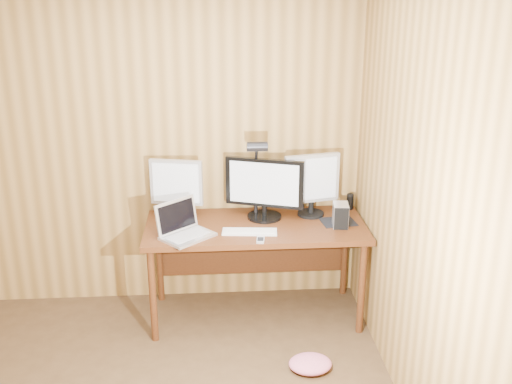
{
  "coord_description": "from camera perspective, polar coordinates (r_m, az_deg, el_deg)",
  "views": [
    {
      "loc": [
        0.65,
        -2.39,
        2.42
      ],
      "look_at": [
        0.93,
        1.58,
        1.02
      ],
      "focal_mm": 42.0,
      "sensor_mm": 36.0,
      "label": 1
    }
  ],
  "objects": [
    {
      "name": "hard_drive",
      "position": [
        4.35,
        8.05,
        -2.2
      ],
      "size": [
        0.12,
        0.17,
        0.17
      ],
      "rotation": [
        0.0,
        0.0,
        -0.12
      ],
      "color": "silver",
      "rests_on": "desk"
    },
    {
      "name": "desk_lamp",
      "position": [
        4.35,
        0.05,
        2.38
      ],
      "size": [
        0.15,
        0.21,
        0.65
      ],
      "rotation": [
        0.0,
        0.0,
        -0.22
      ],
      "color": "black",
      "rests_on": "desk"
    },
    {
      "name": "laptop",
      "position": [
        4.19,
        -6.96,
        -3.4
      ],
      "size": [
        0.43,
        0.42,
        0.24
      ],
      "rotation": [
        0.0,
        0.0,
        0.73
      ],
      "color": "silver",
      "rests_on": "desk"
    },
    {
      "name": "mousepad",
      "position": [
        4.45,
        7.83,
        -2.83
      ],
      "size": [
        0.27,
        0.23,
        0.0
      ],
      "primitive_type": "cube",
      "rotation": [
        0.0,
        0.0,
        0.13
      ],
      "color": "black",
      "rests_on": "desk"
    },
    {
      "name": "desk",
      "position": [
        4.48,
        -0.11,
        -4.21
      ],
      "size": [
        1.6,
        0.7,
        0.75
      ],
      "color": "#49230F",
      "rests_on": "floor"
    },
    {
      "name": "keyboard",
      "position": [
        4.23,
        -0.61,
        -3.79
      ],
      "size": [
        0.39,
        0.15,
        0.02
      ],
      "rotation": [
        0.0,
        0.0,
        -0.09
      ],
      "color": "silver",
      "rests_on": "desk"
    },
    {
      "name": "monitor_right",
      "position": [
        4.48,
        5.34,
        0.88
      ],
      "size": [
        0.42,
        0.2,
        0.48
      ],
      "rotation": [
        0.0,
        0.0,
        0.21
      ],
      "color": "black",
      "rests_on": "desk"
    },
    {
      "name": "phone",
      "position": [
        4.1,
        0.43,
        -4.59
      ],
      "size": [
        0.06,
        0.11,
        0.01
      ],
      "rotation": [
        0.0,
        0.0,
        -0.13
      ],
      "color": "silver",
      "rests_on": "desk"
    },
    {
      "name": "speaker",
      "position": [
        4.7,
        8.94,
        -0.91
      ],
      "size": [
        0.05,
        0.05,
        0.12
      ],
      "primitive_type": "cylinder",
      "color": "black",
      "rests_on": "desk"
    },
    {
      "name": "monitor_left",
      "position": [
        4.47,
        -7.58,
        0.51
      ],
      "size": [
        0.39,
        0.19,
        0.44
      ],
      "rotation": [
        0.0,
        0.0,
        -0.22
      ],
      "color": "black",
      "rests_on": "desk"
    },
    {
      "name": "fabric_pile",
      "position": [
        4.12,
        5.19,
        -15.99
      ],
      "size": [
        0.31,
        0.26,
        0.09
      ],
      "primitive_type": null,
      "rotation": [
        0.0,
        0.0,
        0.1
      ],
      "color": "#D06481",
      "rests_on": "floor"
    },
    {
      "name": "monitor_center",
      "position": [
        4.41,
        0.82,
        0.42
      ],
      "size": [
        0.57,
        0.26,
        0.46
      ],
      "rotation": [
        0.0,
        0.0,
        -0.33
      ],
      "color": "black",
      "rests_on": "desk"
    },
    {
      "name": "mouse",
      "position": [
        4.45,
        7.84,
        -2.57
      ],
      "size": [
        0.08,
        0.12,
        0.04
      ],
      "primitive_type": "ellipsoid",
      "rotation": [
        0.0,
        0.0,
        -0.1
      ],
      "color": "black",
      "rests_on": "mousepad"
    },
    {
      "name": "room_shell",
      "position": [
        2.74,
        -17.41,
        -6.88
      ],
      "size": [
        4.0,
        4.0,
        4.0
      ],
      "color": "#47311B",
      "rests_on": "ground"
    }
  ]
}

